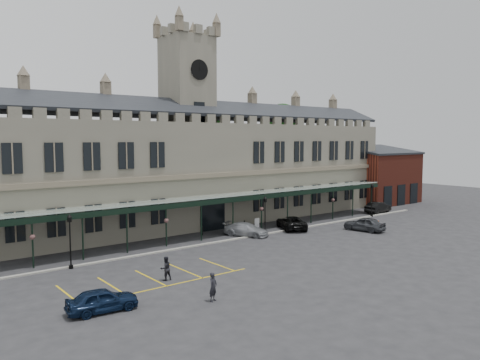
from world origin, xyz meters
TOP-DOWN VIEW (x-y plane):
  - ground at (0.00, 0.00)m, footprint 140.00×140.00m
  - station_building at (0.00, 15.91)m, footprint 60.00×10.36m
  - clock_tower at (0.00, 16.00)m, footprint 5.60×5.60m
  - canopy at (0.00, 7.46)m, footprint 50.00×4.10m
  - brick_annex at (34.00, 12.97)m, footprint 12.40×8.36m
  - kerb at (0.00, 5.50)m, footprint 60.00×0.40m
  - parking_markings at (-14.00, -1.50)m, footprint 16.00×6.00m
  - tree_behind_mid at (8.00, 25.00)m, footprint 6.00×6.00m
  - tree_behind_right at (24.00, 25.00)m, footprint 6.00×6.00m
  - lamp_post_left at (-17.73, 5.17)m, footprint 0.42×0.42m
  - lamp_post_mid at (2.44, 4.84)m, footprint 0.40×0.40m
  - lamp_post_right at (21.62, 5.39)m, footprint 0.42×0.42m
  - traffic_cone at (16.41, 0.67)m, footprint 0.48×0.48m
  - sign_board at (4.46, 8.52)m, footprint 0.70×0.09m
  - bollard_left at (-2.47, 9.32)m, footprint 0.17×0.17m
  - bollard_right at (3.72, 9.87)m, footprint 0.15×0.15m
  - car_left_a at (-19.39, -5.29)m, footprint 4.32×2.09m
  - car_taxi at (1.00, 6.22)m, footprint 3.95×5.18m
  - car_van at (7.34, 5.89)m, footprint 4.65×5.85m
  - car_right_a at (13.00, 0.11)m, footprint 2.57×4.81m
  - car_right_b at (25.00, 6.76)m, footprint 4.82×2.15m
  - person_a at (-13.20, -7.90)m, footprint 0.79×0.68m
  - person_b at (-13.37, -2.18)m, footprint 0.87×0.68m

SIDE VIEW (x-z plane):
  - ground at x=0.00m, z-range 0.00..0.00m
  - parking_markings at x=-14.00m, z-range -0.01..0.01m
  - kerb at x=0.00m, z-range 0.00..0.12m
  - traffic_cone at x=16.41m, z-range -0.01..0.76m
  - bollard_right at x=3.72m, z-range 0.00..0.85m
  - bollard_left at x=-2.47m, z-range 0.00..0.96m
  - sign_board at x=4.46m, z-range -0.01..1.19m
  - car_taxi at x=1.00m, z-range 0.00..1.40m
  - car_left_a at x=-19.39m, z-range 0.00..1.42m
  - car_van at x=7.34m, z-range 0.00..1.48m
  - car_right_b at x=25.00m, z-range 0.00..1.54m
  - car_right_a at x=13.00m, z-range 0.00..1.56m
  - person_b at x=-13.37m, z-range 0.00..1.75m
  - person_a at x=-13.20m, z-range 0.00..1.84m
  - canopy at x=0.00m, z-range 0.25..4.55m
  - lamp_post_mid at x=2.44m, z-range 0.40..4.66m
  - lamp_post_left at x=-17.73m, z-range 0.41..4.80m
  - lamp_post_right at x=21.62m, z-range 0.41..4.83m
  - brick_annex at x=34.00m, z-range -0.46..8.77m
  - station_building at x=0.00m, z-range -2.18..15.12m
  - tree_behind_mid at x=8.00m, z-range 4.81..20.81m
  - tree_behind_right at x=24.00m, z-range 4.81..20.81m
  - clock_tower at x=0.00m, z-range 0.71..25.51m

